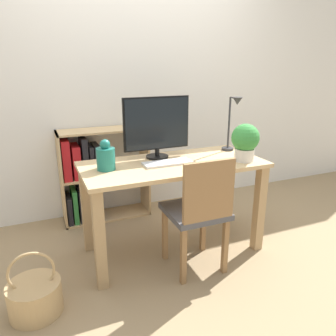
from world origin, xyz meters
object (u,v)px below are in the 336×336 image
Objects in this scene: keyboard at (168,163)px; vase at (106,157)px; monitor at (157,125)px; potted_plant at (245,141)px; desk_lamp at (233,119)px; chair at (199,210)px; basket at (35,296)px; bookshelf at (90,178)px.

vase is at bearing 174.68° from keyboard.
monitor is 1.86× the size of potted_plant.
keyboard is at bearing -169.11° from desk_lamp.
potted_plant reaches higher than keyboard.
monitor is at bearing 174.06° from desk_lamp.
basket is at bearing 179.05° from chair.
bookshelf is at bearing 147.64° from desk_lamp.
basket is (-0.98, -0.50, -0.87)m from monitor.
potted_plant is at bearing -103.14° from desk_lamp.
keyboard is 0.60m from potted_plant.
potted_plant is at bearing 6.24° from basket.
desk_lamp is 0.52× the size of bookshelf.
chair reaches higher than basket.
keyboard is 1.22m from basket.
monitor is at bearing 93.11° from keyboard.
vase is at bearing 145.87° from chair.
chair is (0.10, -0.31, -0.26)m from keyboard.
bookshelf is at bearing 119.17° from keyboard.
potted_plant reaches higher than bookshelf.
bookshelf is (-0.55, 1.12, -0.06)m from chair.
potted_plant is 0.69× the size of basket.
desk_lamp reaches higher than bookshelf.
chair is 1.15m from basket.
vase is 0.76× the size of potted_plant.
monitor reaches higher than basket.
desk_lamp is 1.10× the size of basket.
vase is at bearing -161.41° from monitor.
keyboard is 0.69m from desk_lamp.
vase reaches higher than keyboard.
bookshelf is at bearing 115.15° from chair.
chair is 1.25m from bookshelf.
potted_plant is (0.58, -0.33, -0.10)m from monitor.
potted_plant is 0.33× the size of chair.
potted_plant reaches higher than chair.
monitor is 0.72m from chair.
vase is 0.25× the size of chair.
potted_plant is 1.47m from bookshelf.
basket is at bearing -162.22° from keyboard.
basket is at bearing -146.70° from vase.
vase is at bearing -175.76° from desk_lamp.
keyboard is 1.69× the size of vase.
basket is at bearing -152.75° from monitor.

